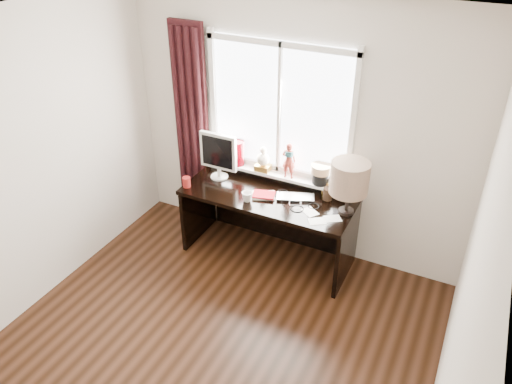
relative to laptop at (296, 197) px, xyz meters
The scene contains 17 objects.
floor 1.85m from the laptop, 95.63° to the right, with size 3.50×4.00×0.00m, color #381E11.
ceiling 2.49m from the laptop, 95.63° to the right, with size 3.50×4.00×0.00m, color white.
wall_back 0.65m from the laptop, 117.33° to the left, with size 3.50×2.60×0.00m, color beige.
wall_right 2.37m from the laptop, 46.67° to the right, with size 4.00×2.60×0.00m, color beige.
laptop is the anchor object (origin of this frame).
mug 0.47m from the laptop, 148.53° to the right, with size 0.10×0.10×0.10m, color white.
red_cup 1.10m from the laptop, 165.69° to the right, with size 0.08×0.08×0.10m, color maroon.
window 0.68m from the laptop, 138.56° to the left, with size 1.52×0.20×1.40m.
curtain 1.36m from the laptop, behind, with size 0.38×0.09×2.25m.
desk 0.37m from the laptop, 169.93° to the left, with size 1.70×0.70×0.75m.
monitor 0.91m from the laptop, behind, with size 0.40×0.18×0.49m.
notebook_stack 0.31m from the laptop, 160.95° to the right, with size 0.27×0.24×0.03m.
brush_holder 0.31m from the laptop, 23.74° to the left, with size 0.09×0.09×0.25m.
icon_frame 0.32m from the laptop, 39.07° to the left, with size 0.10×0.02×0.13m.
table_lamp 0.62m from the laptop, ahead, with size 0.35×0.35×0.52m.
loose_papers 0.38m from the laptop, 32.30° to the right, with size 0.41×0.29×0.00m.
desk_cables 0.10m from the laptop, 52.61° to the right, with size 0.49×0.36×0.01m.
Camera 1 is at (1.62, -2.15, 3.31)m, focal length 35.00 mm.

